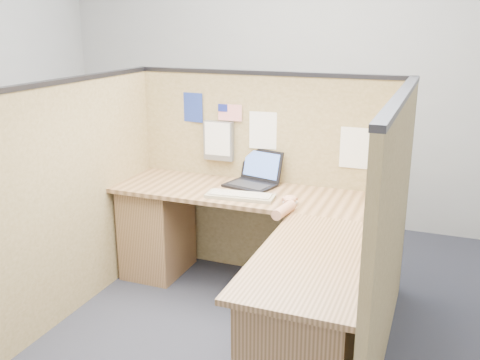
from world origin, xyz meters
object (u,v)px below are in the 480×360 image
at_px(keyboard, 240,196).
at_px(mouse, 290,202).
at_px(l_desk, 256,263).
at_px(laptop, 253,176).

xyz_separation_m(keyboard, mouse, (0.35, -0.02, 0.01)).
bearing_deg(l_desk, mouse, 55.41).
xyz_separation_m(l_desk, mouse, (0.15, 0.22, 0.36)).
distance_m(l_desk, laptop, 0.73).
relative_size(l_desk, mouse, 19.68).
distance_m(laptop, keyboard, 0.33).
bearing_deg(keyboard, laptop, 89.66).
distance_m(l_desk, mouse, 0.45).
distance_m(l_desk, keyboard, 0.47).
relative_size(laptop, keyboard, 0.83).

